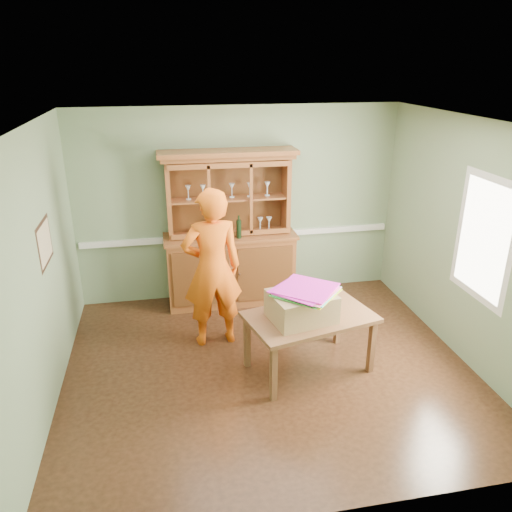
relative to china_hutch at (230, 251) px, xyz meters
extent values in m
plane|color=#4D2C18|center=(0.17, -1.76, -0.76)|extent=(4.50, 4.50, 0.00)
plane|color=white|center=(0.17, -1.76, 1.94)|extent=(4.50, 4.50, 0.00)
plane|color=gray|center=(0.17, 0.24, 0.59)|extent=(4.50, 0.00, 4.50)
plane|color=gray|center=(-2.08, -1.76, 0.59)|extent=(0.00, 4.00, 4.00)
plane|color=gray|center=(2.42, -1.76, 0.59)|extent=(0.00, 4.00, 4.00)
plane|color=gray|center=(0.17, -3.76, 0.59)|extent=(4.50, 0.00, 4.50)
cube|color=silver|center=(0.17, 0.22, 0.14)|extent=(4.41, 0.05, 0.08)
cube|color=#331F14|center=(-2.06, -1.46, 0.79)|extent=(0.03, 0.60, 0.46)
cube|color=#BEB68B|center=(-2.05, -1.46, 0.79)|extent=(0.01, 0.52, 0.38)
cube|color=silver|center=(2.40, -2.06, 0.74)|extent=(0.03, 0.96, 1.36)
cube|color=white|center=(2.40, -2.06, 0.74)|extent=(0.01, 0.80, 1.20)
cube|color=brown|center=(0.00, -0.02, -0.27)|extent=(1.75, 0.54, 0.97)
cube|color=brown|center=(0.00, -0.03, 0.24)|extent=(1.81, 0.59, 0.04)
cube|color=#572E14|center=(0.00, 0.23, 0.77)|extent=(1.66, 0.04, 1.02)
cube|color=brown|center=(-0.80, 0.06, 0.77)|extent=(0.06, 0.37, 1.02)
cube|color=brown|center=(0.80, 0.06, 0.77)|extent=(0.06, 0.37, 1.02)
cube|color=brown|center=(0.00, 0.06, 1.31)|extent=(1.75, 0.43, 0.06)
cube|color=brown|center=(0.00, 0.04, 1.37)|extent=(1.83, 0.47, 0.06)
cube|color=brown|center=(0.00, 0.06, 0.74)|extent=(1.54, 0.32, 0.02)
imported|color=#B2B2B7|center=(-0.14, 0.06, 0.35)|extent=(0.18, 0.18, 0.19)
imported|color=gold|center=(-0.44, 0.06, 0.28)|extent=(0.21, 0.21, 0.05)
cylinder|color=black|center=(0.10, -0.19, 0.41)|extent=(0.07, 0.07, 0.31)
cube|color=brown|center=(0.61, -1.86, -0.10)|extent=(1.50, 1.11, 0.04)
cube|color=brown|center=(0.10, -2.33, -0.44)|extent=(0.08, 0.08, 0.63)
cube|color=brown|center=(-0.06, -1.68, -0.44)|extent=(0.08, 0.08, 0.63)
cube|color=brown|center=(1.27, -2.04, -0.44)|extent=(0.08, 0.08, 0.63)
cube|color=brown|center=(1.11, -1.39, -0.44)|extent=(0.08, 0.08, 0.63)
cube|color=#A28353|center=(0.49, -1.92, 0.07)|extent=(0.74, 0.64, 0.30)
cube|color=yellow|center=(0.52, -1.93, 0.22)|extent=(0.77, 0.77, 0.01)
cube|color=green|center=(0.52, -1.93, 0.23)|extent=(0.77, 0.77, 0.01)
cube|color=#30E6E2|center=(0.52, -1.93, 0.24)|extent=(0.77, 0.77, 0.01)
cube|color=pink|center=(0.52, -1.93, 0.25)|extent=(0.77, 0.77, 0.01)
cube|color=#D220B8|center=(0.52, -1.93, 0.26)|extent=(0.77, 0.77, 0.01)
cube|color=#DA21B8|center=(0.52, -1.93, 0.27)|extent=(0.77, 0.77, 0.01)
imported|color=#E95B0E|center=(-0.36, -1.07, 0.22)|extent=(0.75, 0.53, 1.94)
camera|label=1|loc=(-0.87, -6.44, 2.51)|focal=35.00mm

